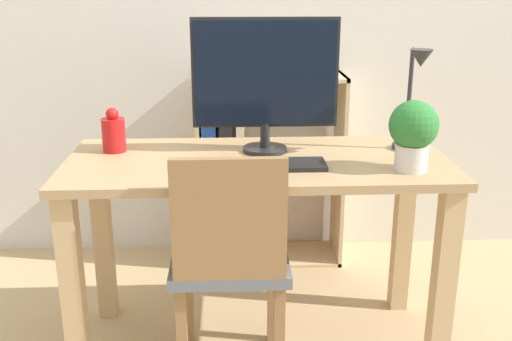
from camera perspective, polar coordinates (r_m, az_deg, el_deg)
The scene contains 8 objects.
desk at distance 2.18m, azimuth 0.12°, elevation -2.77°, with size 1.36×0.60×0.76m.
monitor at distance 2.17m, azimuth 0.89°, elevation 8.86°, with size 0.53×0.16×0.49m.
keyboard at distance 2.04m, azimuth 1.07°, elevation 0.54°, with size 0.40×0.13×0.02m.
vase at distance 2.27m, azimuth -13.41°, elevation 3.50°, with size 0.09×0.09×0.17m.
desk_lamp at distance 2.22m, azimuth 14.87°, elevation 7.39°, with size 0.10×0.19×0.38m.
potted_plant at distance 2.04m, azimuth 14.75°, elevation 3.62°, with size 0.16×0.16×0.24m.
chair at distance 2.04m, azimuth -2.51°, elevation -8.22°, with size 0.40×0.40×0.86m.
bookshelf at distance 2.95m, azimuth -1.12°, elevation -0.61°, with size 0.71×0.28×0.94m.
Camera 1 is at (-0.10, -2.04, 1.38)m, focal length 42.00 mm.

